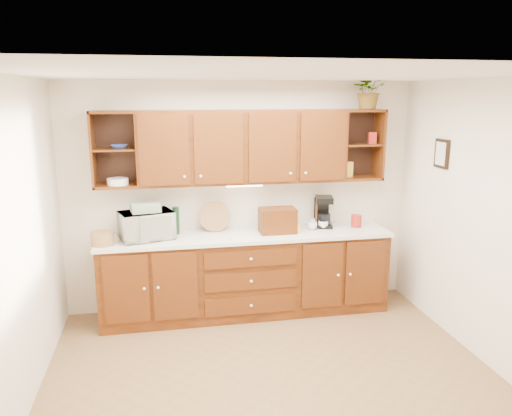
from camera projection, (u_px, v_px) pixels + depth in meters
name	position (u px, v px, depth m)	size (l,w,h in m)	color
floor	(274.00, 381.00, 4.37)	(4.00, 4.00, 0.00)	brown
ceiling	(277.00, 74.00, 3.79)	(4.00, 4.00, 0.00)	white
back_wall	(241.00, 197.00, 5.76)	(4.00, 4.00, 0.00)	#F1E2CB
left_wall	(14.00, 253.00, 3.71)	(3.50, 3.50, 0.00)	#F1E2CB
right_wall	(494.00, 227.00, 4.45)	(3.50, 3.50, 0.00)	#F1E2CB
base_cabinets	(246.00, 275.00, 5.66)	(3.20, 0.60, 0.90)	#331305
countertop	(246.00, 235.00, 5.54)	(3.24, 0.64, 0.04)	white
upper_cabinets	(244.00, 147.00, 5.47)	(3.20, 0.33, 0.80)	#331305
undercabinet_light	(244.00, 185.00, 5.51)	(0.40, 0.05, 0.03)	white
framed_picture	(442.00, 154.00, 5.18)	(0.03, 0.24, 0.30)	black
wicker_basket	(102.00, 238.00, 5.12)	(0.23, 0.23, 0.14)	#A26F43
microwave	(146.00, 225.00, 5.31)	(0.54, 0.37, 0.30)	beige
towel_stack	(145.00, 208.00, 5.27)	(0.30, 0.22, 0.09)	tan
wine_bottle	(176.00, 221.00, 5.50)	(0.07, 0.07, 0.30)	black
woven_tray	(215.00, 230.00, 5.64)	(0.35, 0.35, 0.02)	#A26F43
bread_box	(277.00, 220.00, 5.56)	(0.40, 0.25, 0.28)	#331305
mug_tree	(316.00, 224.00, 5.76)	(0.29, 0.28, 0.31)	#331305
canister_red	(356.00, 221.00, 5.81)	(0.12, 0.12, 0.14)	#A42117
canister_white	(283.00, 222.00, 5.65)	(0.07, 0.07, 0.20)	white
canister_yellow	(297.00, 228.00, 5.57)	(0.08, 0.08, 0.11)	yellow
coffee_maker	(323.00, 212.00, 5.82)	(0.24, 0.29, 0.36)	black
bowl_stack	(119.00, 147.00, 5.20)	(0.17, 0.17, 0.04)	#284293
plate_stack	(118.00, 181.00, 5.26)	(0.22, 0.22, 0.07)	white
pantry_box_yellow	(348.00, 169.00, 5.75)	(0.10, 0.08, 0.18)	yellow
pantry_box_red	(372.00, 138.00, 5.70)	(0.09, 0.08, 0.13)	#A42117
potted_plant	(369.00, 90.00, 5.53)	(0.38, 0.33, 0.42)	#999999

